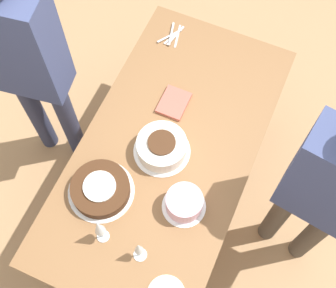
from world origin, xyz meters
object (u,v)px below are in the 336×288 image
(cake_center_white, at_px, (162,147))
(wine_glass_near, at_px, (99,228))
(cake_front_chocolate, at_px, (100,189))
(wine_glass_far, at_px, (139,249))
(person_cutting, at_px, (26,60))
(person_watching, at_px, (326,191))
(cake_back_decorated, at_px, (184,203))

(cake_center_white, bearing_deg, wine_glass_near, -8.14)
(cake_front_chocolate, height_order, wine_glass_far, wine_glass_far)
(cake_center_white, height_order, person_cutting, person_cutting)
(cake_front_chocolate, bearing_deg, person_watching, 109.97)
(person_cutting, relative_size, person_watching, 1.07)
(cake_center_white, relative_size, person_watching, 0.19)
(person_cutting, bearing_deg, wine_glass_far, -42.24)
(wine_glass_near, distance_m, wine_glass_far, 0.21)
(cake_center_white, bearing_deg, wine_glass_far, 13.21)
(wine_glass_far, height_order, person_watching, person_watching)
(cake_center_white, xyz_separation_m, cake_back_decorated, (0.24, 0.23, 0.00))
(wine_glass_near, height_order, person_cutting, person_cutting)
(cake_front_chocolate, bearing_deg, person_cutting, -124.01)
(cake_back_decorated, distance_m, wine_glass_near, 0.44)
(wine_glass_far, bearing_deg, wine_glass_near, -92.45)
(cake_center_white, xyz_separation_m, person_watching, (-0.04, 0.82, 0.15))
(wine_glass_near, distance_m, person_cutting, 0.95)
(cake_center_white, distance_m, person_watching, 0.84)
(cake_back_decorated, bearing_deg, cake_front_chocolate, -77.21)
(wine_glass_near, relative_size, person_watching, 0.15)
(person_cutting, height_order, person_watching, person_cutting)
(person_watching, bearing_deg, wine_glass_far, 48.44)
(cake_back_decorated, bearing_deg, wine_glass_near, -45.36)
(cake_front_chocolate, distance_m, person_watching, 1.09)
(wine_glass_far, distance_m, person_watching, 0.91)
(cake_center_white, relative_size, cake_front_chocolate, 0.89)
(cake_front_chocolate, relative_size, wine_glass_far, 1.66)
(person_cutting, xyz_separation_m, person_watching, (0.04, 1.62, -0.07))
(person_cutting, bearing_deg, cake_front_chocolate, -42.36)
(wine_glass_far, distance_m, person_cutting, 1.12)
(cake_back_decorated, relative_size, wine_glass_far, 1.09)
(wine_glass_far, bearing_deg, cake_center_white, -166.79)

